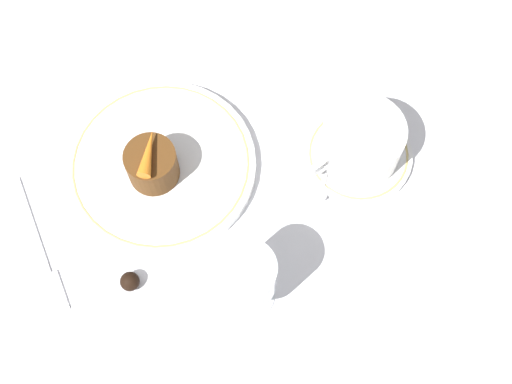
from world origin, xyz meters
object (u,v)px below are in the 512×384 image
object	(u,v)px
dinner_plate	(162,165)
coffee_cup	(362,142)
fork	(43,258)
dessert_cake	(152,165)
wine_glass	(246,277)

from	to	relation	value
dinner_plate	coffee_cup	bearing A→B (deg)	150.48
dinner_plate	fork	distance (m)	0.18
coffee_cup	dessert_cake	world-z (taller)	coffee_cup
coffee_cup	wine_glass	xyz separation A→B (m)	(0.21, 0.07, 0.03)
coffee_cup	fork	xyz separation A→B (m)	(0.39, -0.09, -0.04)
dinner_plate	coffee_cup	distance (m)	0.25
coffee_cup	dessert_cake	xyz separation A→B (m)	(0.22, -0.11, -0.01)
dinner_plate	wine_glass	xyz separation A→B (m)	(-0.00, 0.19, 0.07)
wine_glass	dinner_plate	bearing A→B (deg)	-89.60
wine_glass	coffee_cup	bearing A→B (deg)	-160.85
coffee_cup	fork	world-z (taller)	coffee_cup
wine_glass	dessert_cake	distance (m)	0.19
dessert_cake	coffee_cup	bearing A→B (deg)	153.38
dinner_plate	fork	size ratio (longest dim) A/B	1.28
dinner_plate	wine_glass	size ratio (longest dim) A/B	2.08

